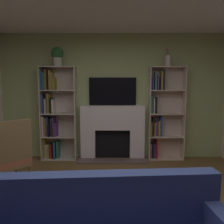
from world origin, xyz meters
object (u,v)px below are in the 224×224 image
tv (113,91)px  vase_with_flowers (168,60)px  bookshelf_left (54,115)px  fireplace (113,131)px  armchair (5,157)px  bookshelf_right (162,113)px  coffee_table (107,200)px  potted_plant (57,56)px

tv → vase_with_flowers: size_ratio=2.58×
bookshelf_left → vase_with_flowers: vase_with_flowers is taller
fireplace → armchair: size_ratio=1.34×
bookshelf_right → coffee_table: 2.85m
bookshelf_left → bookshelf_right: 2.26m
bookshelf_right → potted_plant: size_ratio=4.93×
coffee_table → fireplace: bearing=89.1°
tv → bookshelf_left: 1.32m
tv → bookshelf_left: bearing=-176.0°
vase_with_flowers → coffee_table: vase_with_flowers is taller
coffee_table → potted_plant: bearing=113.4°
bookshelf_right → bookshelf_left: bearing=-179.5°
tv → bookshelf_right: (1.04, -0.06, -0.46)m
fireplace → armchair: bearing=-132.7°
armchair → bookshelf_right: bearing=33.1°
fireplace → potted_plant: potted_plant is taller
bookshelf_right → potted_plant: potted_plant is taller
fireplace → potted_plant: size_ratio=3.67×
armchair → coffee_table: 1.75m
bookshelf_left → tv: bearing=4.0°
armchair → coffee_table: armchair is taller
bookshelf_right → armchair: 3.09m
bookshelf_left → potted_plant: bearing=-19.2°
bookshelf_left → bookshelf_right: size_ratio=1.00×
tv → bookshelf_left: (-1.22, -0.08, -0.48)m
tv → potted_plant: size_ratio=2.52×
bookshelf_right → vase_with_flowers: 1.11m
bookshelf_right → armchair: bearing=-146.9°
armchair → potted_plant: bearing=76.0°
tv → bookshelf_right: bookshelf_right is taller
tv → coffee_table: tv is taller
bookshelf_left → vase_with_flowers: (2.35, -0.04, 1.13)m
bookshelf_left → bookshelf_right: bearing=0.5°
bookshelf_right → potted_plant: (-2.16, -0.06, 1.19)m
fireplace → bookshelf_left: bookshelf_left is taller
vase_with_flowers → armchair: bearing=-148.7°
bookshelf_right → tv: bearing=176.5°
potted_plant → vase_with_flowers: size_ratio=1.02×
bookshelf_right → armchair: bookshelf_right is taller
bookshelf_left → armchair: size_ratio=1.80×
coffee_table → bookshelf_left: bearing=115.0°
tv → armchair: (-1.52, -1.73, -0.89)m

